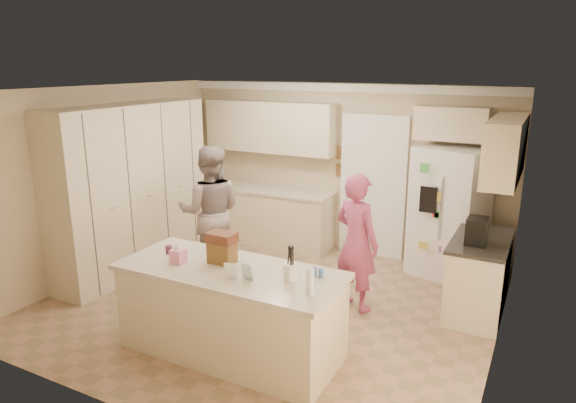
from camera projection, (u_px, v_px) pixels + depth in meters
The scene contains 41 objects.
floor at pixel (268, 305), 6.33m from camera, with size 5.20×4.60×0.02m, color #A07B62.
ceiling at pixel (265, 89), 5.65m from camera, with size 5.20×4.60×0.02m, color white.
wall_back at pixel (340, 168), 7.97m from camera, with size 5.20×0.02×2.60m, color beige.
wall_front at pixel (120, 273), 4.01m from camera, with size 5.20×0.02×2.60m, color beige.
wall_left at pixel (104, 180), 7.15m from camera, with size 0.02×4.60×2.60m, color beige.
wall_right at pixel (507, 237), 4.83m from camera, with size 0.02×4.60×2.60m, color beige.
crown_back at pixel (341, 88), 7.60m from camera, with size 5.20×0.08×0.12m, color white.
pantry_bank at pixel (132, 189), 7.22m from camera, with size 0.60×2.60×2.35m, color beige.
back_base_cab at pixel (267, 216), 8.44m from camera, with size 2.20×0.60×0.88m, color beige.
back_countertop at pixel (266, 189), 8.31m from camera, with size 2.24×0.63×0.04m, color beige.
back_upper_cab at pixel (270, 127), 8.16m from camera, with size 2.20×0.35×0.80m, color beige.
doorway_opening at pixel (373, 188), 7.76m from camera, with size 0.90×0.06×2.10m, color black.
doorway_casing at pixel (372, 189), 7.73m from camera, with size 1.02×0.03×2.22m, color white.
wall_frame_upper at pixel (341, 153), 7.86m from camera, with size 0.15×0.02×0.20m, color brown.
wall_frame_lower at pixel (341, 170), 7.93m from camera, with size 0.15×0.02×0.20m, color brown.
refrigerator at pixel (449, 213), 7.01m from camera, with size 0.90×0.70×1.80m, color white.
fridge_seam at pixel (444, 220), 6.71m from camera, with size 0.01×0.02×1.78m, color gray.
fridge_dispenser at pixel (428, 200), 6.73m from camera, with size 0.22×0.03×0.35m, color black.
fridge_handle_l at pixel (441, 209), 6.68m from camera, with size 0.02×0.02×0.85m, color silver.
fridge_handle_r at pixel (449, 210), 6.63m from camera, with size 0.02×0.02×0.85m, color silver.
over_fridge_cab at pixel (452, 124), 6.87m from camera, with size 0.95×0.35×0.45m, color beige.
right_base_cab at pixel (479, 277), 6.05m from camera, with size 0.60×1.20×0.88m, color beige.
right_countertop at pixel (482, 240), 5.93m from camera, with size 0.63×1.24×0.04m, color #2D2B28.
right_upper_cab at pixel (506, 149), 5.77m from camera, with size 0.35×1.50×0.70m, color beige.
coffee_maker at pixel (477, 231), 5.73m from camera, with size 0.22×0.28×0.30m, color black.
island_base at pixel (231, 313), 5.18m from camera, with size 2.20×0.90×0.88m, color beige.
island_top at pixel (229, 271), 5.06m from camera, with size 2.28×0.96×0.05m, color beige.
utensil_crock at pixel (290, 272), 4.79m from camera, with size 0.13×0.13×0.15m, color white.
tissue_box at pixel (178, 256), 5.20m from camera, with size 0.13×0.13×0.14m, color pink.
tissue_plume at pixel (178, 246), 5.17m from camera, with size 0.08×0.08×0.08m, color white.
dollhouse_body at pixel (222, 252), 5.18m from camera, with size 0.26×0.18×0.22m, color brown.
dollhouse_roof at pixel (222, 237), 5.14m from camera, with size 0.28×0.20×0.10m, color #592D1E.
jam_jar at pixel (169, 250), 5.44m from camera, with size 0.07×0.07×0.09m, color #59263F.
greeting_card_a at pixel (231, 271), 4.80m from camera, with size 0.12×0.01×0.16m, color white.
greeting_card_b at pixel (247, 272), 4.77m from camera, with size 0.12×0.01×0.16m, color silver.
water_bottle at pixel (310, 281), 4.47m from camera, with size 0.07×0.07×0.24m, color silver.
shaker_salt at pixel (314, 272), 4.87m from camera, with size 0.05×0.05×0.09m, color #395DA2.
shaker_pepper at pixel (321, 273), 4.84m from camera, with size 0.05×0.05×0.09m, color #395DA2.
teen_boy at pixel (210, 212), 7.02m from camera, with size 0.89×0.69×1.83m, color gray.
teen_girl at pixel (356, 242), 6.06m from camera, with size 0.61×0.40×1.67m, color #C652A2.
fridge_magnets at pixel (444, 220), 6.70m from camera, with size 0.76×0.02×1.44m, color tan, non-canonical shape.
Camera 1 is at (2.88, -5.01, 2.89)m, focal length 32.00 mm.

